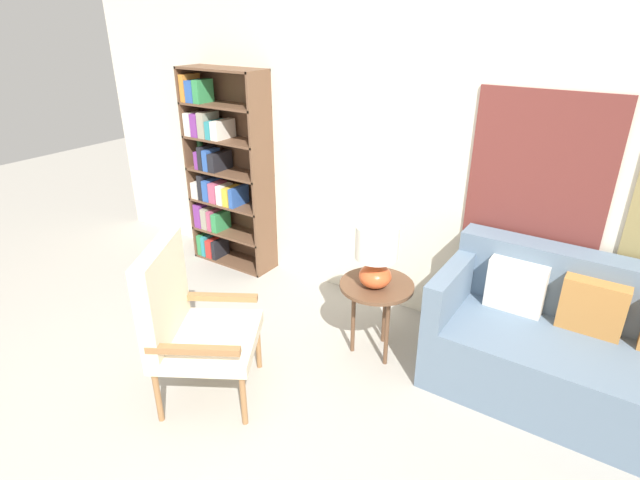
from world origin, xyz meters
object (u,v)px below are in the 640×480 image
armchair (185,316)px  couch (580,352)px  table_lamp (376,252)px  side_table (376,292)px  bookshelf (221,174)px

armchair → couch: (2.03, 1.30, -0.23)m
armchair → table_lamp: armchair is taller
table_lamp → side_table: bearing=95.0°
armchair → couch: armchair is taller
couch → table_lamp: table_lamp is taller
armchair → table_lamp: 1.27m
armchair → side_table: size_ratio=1.84×
bookshelf → couch: (3.18, -0.24, -0.54)m
bookshelf → side_table: 2.03m
side_table → table_lamp: bearing=-85.0°
bookshelf → couch: 3.24m
armchair → couch: size_ratio=0.59×
bookshelf → side_table: size_ratio=3.25×
bookshelf → couch: bearing=-4.4°
bookshelf → table_lamp: 2.01m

